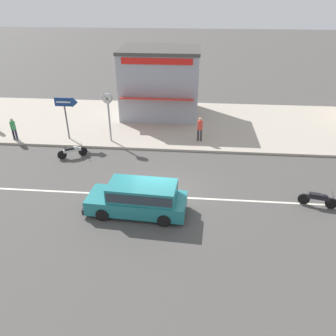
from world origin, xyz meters
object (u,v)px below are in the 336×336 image
arrow_signboard (72,105)px  shopfront_mid_block (161,82)px  pedestrian_mid_kerb (13,127)px  motorcycle_1 (318,199)px  minivan_teal_0 (139,197)px  motorcycle_2 (73,151)px  street_clock (108,106)px  pedestrian_by_shop (200,127)px

arrow_signboard → shopfront_mid_block: bearing=47.7°
arrow_signboard → pedestrian_mid_kerb: (-4.14, -0.49, -1.56)m
motorcycle_1 → shopfront_mid_block: (-8.97, 12.32, 2.34)m
minivan_teal_0 → motorcycle_1: (8.50, 1.27, -0.42)m
minivan_teal_0 → shopfront_mid_block: (-0.47, 13.60, 1.91)m
minivan_teal_0 → motorcycle_2: size_ratio=2.87×
shopfront_mid_block → street_clock: bearing=-115.5°
motorcycle_2 → motorcycle_1: bearing=-16.7°
motorcycle_1 → street_clock: bearing=151.2°
minivan_teal_0 → arrow_signboard: arrow_signboard is taller
motorcycle_2 → street_clock: size_ratio=0.51×
street_clock → pedestrian_mid_kerb: street_clock is taller
shopfront_mid_block → pedestrian_mid_kerb: bearing=-146.3°
minivan_teal_0 → motorcycle_1: bearing=8.5°
motorcycle_2 → pedestrian_by_shop: 8.42m
minivan_teal_0 → motorcycle_2: bearing=133.7°
motorcycle_2 → street_clock: 3.71m
pedestrian_mid_kerb → pedestrian_by_shop: 12.65m
motorcycle_2 → street_clock: (1.86, 2.38, 2.17)m
minivan_teal_0 → arrow_signboard: size_ratio=1.63×
motorcycle_1 → motorcycle_2: bearing=163.3°
motorcycle_2 → pedestrian_by_shop: size_ratio=0.99×
motorcycle_1 → pedestrian_by_shop: 9.07m
motorcycle_2 → arrow_signboard: 3.34m
arrow_signboard → pedestrian_by_shop: (8.48, 0.43, -1.47)m
motorcycle_1 → minivan_teal_0: bearing=-171.5°
minivan_teal_0 → shopfront_mid_block: bearing=92.0°
motorcycle_1 → pedestrian_mid_kerb: bearing=161.8°
motorcycle_2 → arrow_signboard: arrow_signboard is taller
arrow_signboard → minivan_teal_0: bearing=-53.8°
pedestrian_by_shop → arrow_signboard: bearing=-177.1°
street_clock → arrow_signboard: 2.46m
minivan_teal_0 → street_clock: 8.57m
motorcycle_2 → shopfront_mid_block: shopfront_mid_block is taller
arrow_signboard → pedestrian_by_shop: arrow_signboard is taller
minivan_teal_0 → motorcycle_1: 8.61m
minivan_teal_0 → motorcycle_2: 7.42m
pedestrian_mid_kerb → minivan_teal_0: bearing=-36.6°
street_clock → minivan_teal_0: bearing=-67.1°
pedestrian_mid_kerb → shopfront_mid_block: (9.40, 6.27, 1.71)m
motorcycle_1 → street_clock: (-11.77, 6.46, 2.17)m
arrow_signboard → pedestrian_mid_kerb: size_ratio=1.89×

